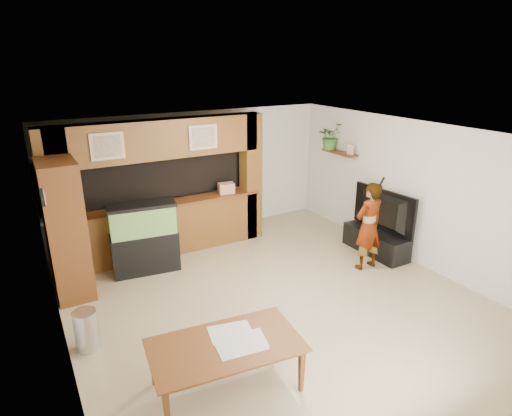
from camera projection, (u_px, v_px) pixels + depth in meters
floor at (274, 299)px, 6.78m from camera, size 6.50×6.50×0.00m
ceiling at (276, 136)px, 5.91m from camera, size 6.50×6.50×0.00m
wall_back at (193, 174)px, 9.01m from camera, size 6.00×0.00×6.00m
wall_left at (55, 270)px, 4.95m from camera, size 0.00×6.50×6.50m
wall_right at (415, 193)px, 7.75m from camera, size 0.00×6.50×6.50m
partition at (158, 187)px, 8.06m from camera, size 4.20×0.99×2.60m
wall_clock at (43, 198)px, 5.58m from camera, size 0.05×0.25×0.25m
wall_shelf at (339, 153)px, 9.14m from camera, size 0.25×0.90×0.04m
pantry_cabinet at (66, 230)px, 6.63m from camera, size 0.55×0.90×2.20m
trash_can at (87, 330)px, 5.55m from camera, size 0.31×0.31×0.56m
aquarium at (144, 239)px, 7.49m from camera, size 1.15×0.43×1.27m
tv_stand at (376, 242)px, 8.34m from camera, size 0.50×1.36×0.45m
television at (379, 211)px, 8.13m from camera, size 0.29×1.42×0.81m
photo_frame at (350, 149)px, 8.83m from camera, size 0.06×0.16×0.22m
potted_plant at (330, 136)px, 9.28m from camera, size 0.63×0.59×0.58m
person at (369, 226)px, 7.56m from camera, size 0.60×0.40×1.61m
microphone at (382, 181)px, 7.16m from camera, size 0.04×0.11×0.17m
dining_table at (227, 368)px, 4.85m from camera, size 1.80×1.14×0.60m
newspaper_a at (240, 344)px, 4.77m from camera, size 0.59×0.46×0.01m
newspaper_b at (244, 341)px, 4.83m from camera, size 0.57×0.47×0.01m
newspaper_c at (231, 332)px, 4.99m from camera, size 0.56×0.46×0.01m
counter_box at (226, 188)px, 8.59m from camera, size 0.34×0.26×0.21m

